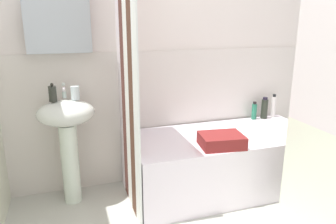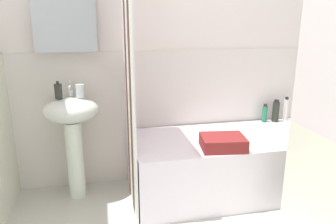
{
  "view_description": "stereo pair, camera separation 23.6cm",
  "coord_description": "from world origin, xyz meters",
  "px_view_note": "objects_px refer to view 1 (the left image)",
  "views": [
    {
      "loc": [
        -1.02,
        -1.48,
        1.45
      ],
      "look_at": [
        -0.31,
        0.68,
        0.8
      ],
      "focal_mm": 34.25,
      "sensor_mm": 36.0,
      "label": 1
    },
    {
      "loc": [
        -0.79,
        -1.54,
        1.45
      ],
      "look_at": [
        -0.31,
        0.68,
        0.8
      ],
      "focal_mm": 34.25,
      "sensor_mm": 36.0,
      "label": 2
    }
  ],
  "objects_px": {
    "toothbrush_cup": "(75,93)",
    "towel_folded": "(221,140)",
    "body_wash_bottle": "(264,108)",
    "sink": "(67,129)",
    "lotion_bottle": "(254,111)",
    "shampoo_bottle": "(273,106)",
    "bathtub": "(223,161)",
    "soap_dispenser": "(53,94)"
  },
  "relations": [
    {
      "from": "shampoo_bottle",
      "to": "lotion_bottle",
      "type": "distance_m",
      "value": 0.23
    },
    {
      "from": "toothbrush_cup",
      "to": "towel_folded",
      "type": "height_order",
      "value": "toothbrush_cup"
    },
    {
      "from": "soap_dispenser",
      "to": "sink",
      "type": "bearing_deg",
      "value": -1.57
    },
    {
      "from": "sink",
      "to": "toothbrush_cup",
      "type": "height_order",
      "value": "toothbrush_cup"
    },
    {
      "from": "body_wash_bottle",
      "to": "towel_folded",
      "type": "bearing_deg",
      "value": -144.13
    },
    {
      "from": "bathtub",
      "to": "lotion_bottle",
      "type": "distance_m",
      "value": 0.67
    },
    {
      "from": "bathtub",
      "to": "towel_folded",
      "type": "bearing_deg",
      "value": -122.94
    },
    {
      "from": "shampoo_bottle",
      "to": "body_wash_bottle",
      "type": "height_order",
      "value": "shampoo_bottle"
    },
    {
      "from": "sink",
      "to": "shampoo_bottle",
      "type": "distance_m",
      "value": 2.01
    },
    {
      "from": "body_wash_bottle",
      "to": "lotion_bottle",
      "type": "distance_m",
      "value": 0.11
    },
    {
      "from": "shampoo_bottle",
      "to": "towel_folded",
      "type": "bearing_deg",
      "value": -147.23
    },
    {
      "from": "toothbrush_cup",
      "to": "body_wash_bottle",
      "type": "relative_size",
      "value": 0.48
    },
    {
      "from": "toothbrush_cup",
      "to": "shampoo_bottle",
      "type": "xyz_separation_m",
      "value": [
        1.92,
        0.13,
        -0.3
      ]
    },
    {
      "from": "toothbrush_cup",
      "to": "lotion_bottle",
      "type": "distance_m",
      "value": 1.73
    },
    {
      "from": "sink",
      "to": "body_wash_bottle",
      "type": "distance_m",
      "value": 1.89
    },
    {
      "from": "body_wash_bottle",
      "to": "shampoo_bottle",
      "type": "bearing_deg",
      "value": 7.08
    },
    {
      "from": "soap_dispenser",
      "to": "bathtub",
      "type": "bearing_deg",
      "value": -7.83
    },
    {
      "from": "sink",
      "to": "body_wash_bottle",
      "type": "xyz_separation_m",
      "value": [
        1.89,
        0.12,
        -0.02
      ]
    },
    {
      "from": "shampoo_bottle",
      "to": "towel_folded",
      "type": "xyz_separation_m",
      "value": [
        -0.87,
        -0.56,
        -0.06
      ]
    },
    {
      "from": "shampoo_bottle",
      "to": "lotion_bottle",
      "type": "relative_size",
      "value": 1.32
    },
    {
      "from": "toothbrush_cup",
      "to": "towel_folded",
      "type": "relative_size",
      "value": 0.32
    },
    {
      "from": "body_wash_bottle",
      "to": "soap_dispenser",
      "type": "bearing_deg",
      "value": -176.47
    },
    {
      "from": "lotion_bottle",
      "to": "towel_folded",
      "type": "bearing_deg",
      "value": -139.35
    },
    {
      "from": "toothbrush_cup",
      "to": "soap_dispenser",
      "type": "bearing_deg",
      "value": -176.7
    },
    {
      "from": "toothbrush_cup",
      "to": "body_wash_bottle",
      "type": "bearing_deg",
      "value": 3.56
    },
    {
      "from": "sink",
      "to": "towel_folded",
      "type": "distance_m",
      "value": 1.21
    },
    {
      "from": "bathtub",
      "to": "shampoo_bottle",
      "type": "height_order",
      "value": "shampoo_bottle"
    },
    {
      "from": "bathtub",
      "to": "body_wash_bottle",
      "type": "distance_m",
      "value": 0.77
    },
    {
      "from": "bathtub",
      "to": "toothbrush_cup",
      "type": "bearing_deg",
      "value": 170.68
    },
    {
      "from": "towel_folded",
      "to": "shampoo_bottle",
      "type": "bearing_deg",
      "value": 32.77
    },
    {
      "from": "body_wash_bottle",
      "to": "bathtub",
      "type": "bearing_deg",
      "value": -152.79
    },
    {
      "from": "body_wash_bottle",
      "to": "lotion_bottle",
      "type": "relative_size",
      "value": 1.21
    },
    {
      "from": "shampoo_bottle",
      "to": "body_wash_bottle",
      "type": "bearing_deg",
      "value": -172.92
    },
    {
      "from": "towel_folded",
      "to": "lotion_bottle",
      "type": "bearing_deg",
      "value": 40.65
    },
    {
      "from": "bathtub",
      "to": "body_wash_bottle",
      "type": "bearing_deg",
      "value": 27.21
    },
    {
      "from": "toothbrush_cup",
      "to": "bathtub",
      "type": "relative_size",
      "value": 0.06
    },
    {
      "from": "soap_dispenser",
      "to": "towel_folded",
      "type": "xyz_separation_m",
      "value": [
        1.22,
        -0.43,
        -0.37
      ]
    },
    {
      "from": "sink",
      "to": "toothbrush_cup",
      "type": "xyz_separation_m",
      "value": [
        0.08,
        0.01,
        0.28
      ]
    },
    {
      "from": "soap_dispenser",
      "to": "shampoo_bottle",
      "type": "height_order",
      "value": "soap_dispenser"
    },
    {
      "from": "sink",
      "to": "bathtub",
      "type": "height_order",
      "value": "sink"
    },
    {
      "from": "toothbrush_cup",
      "to": "towel_folded",
      "type": "bearing_deg",
      "value": -22.48
    },
    {
      "from": "sink",
      "to": "lotion_bottle",
      "type": "height_order",
      "value": "sink"
    }
  ]
}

